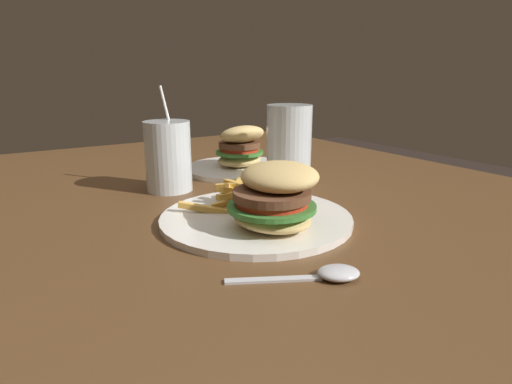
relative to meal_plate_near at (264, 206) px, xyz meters
name	(u,v)px	position (x,y,z in m)	size (l,w,h in m)	color
dining_table	(245,242)	(-0.12, 0.04, -0.11)	(1.45, 1.14, 0.71)	brown
meal_plate_near	(264,206)	(0.00, 0.00, 0.00)	(0.29, 0.29, 0.10)	white
beer_glass	(289,148)	(-0.17, 0.17, 0.04)	(0.09, 0.09, 0.16)	silver
juice_glass	(168,159)	(-0.26, -0.04, 0.03)	(0.09, 0.09, 0.19)	silver
spoon	(331,274)	(0.17, -0.03, -0.03)	(0.09, 0.14, 0.01)	silver
meal_plate_far	(240,156)	(-0.33, 0.15, 0.00)	(0.25, 0.25, 0.11)	white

